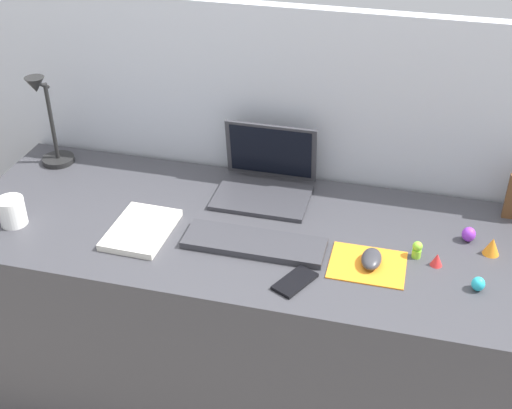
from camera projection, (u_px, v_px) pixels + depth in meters
The scene contains 16 objects.
ground_plane at pixel (260, 400), 2.43m from camera, with size 6.00×6.00×0.00m, color gray.
back_wall at pixel (287, 191), 2.39m from camera, with size 3.06×0.05×1.30m, color #B2B7C1.
desk at pixel (261, 323), 2.23m from camera, with size 1.86×0.68×0.74m, color #38383D.
laptop at pixel (266, 176), 2.19m from camera, with size 0.30×0.24×0.21m.
keyboard at pixel (253, 243), 1.96m from camera, with size 0.41×0.13×0.02m, color #333338.
mousepad at pixel (367, 265), 1.89m from camera, with size 0.21×0.17×0.00m, color orange.
mouse at pixel (371, 259), 1.88m from camera, with size 0.06×0.10×0.03m, color #333338.
cell_phone at pixel (295, 281), 1.82m from camera, with size 0.06×0.13×0.01m, color black.
desk_lamp at pixel (48, 123), 2.28m from camera, with size 0.11×0.14×0.34m.
notebook_pad at pixel (141, 230), 2.02m from camera, with size 0.17×0.24×0.02m, color silver.
coffee_mug at pixel (12, 211), 2.04m from camera, with size 0.08×0.08×0.09m, color white.
toy_figurine_red at pixel (437, 260), 1.88m from camera, with size 0.03×0.03×0.04m, color red.
toy_figurine_orange at pixel (492, 246), 1.92m from camera, with size 0.05×0.05×0.05m, color orange.
toy_figurine_cyan at pixel (478, 284), 1.79m from camera, with size 0.04×0.04×0.04m, color #28B7CC.
toy_figurine_lime at pixel (417, 249), 1.91m from camera, with size 0.03×0.03×0.05m.
toy_figurine_purple at pixel (469, 234), 1.98m from camera, with size 0.04×0.04×0.04m, color purple.
Camera 1 is at (0.40, -1.62, 1.91)m, focal length 47.76 mm.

